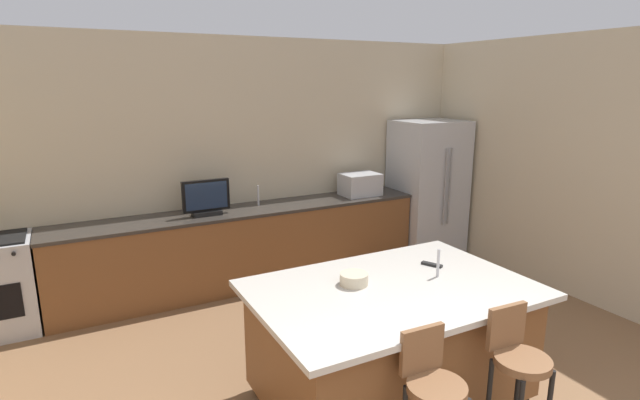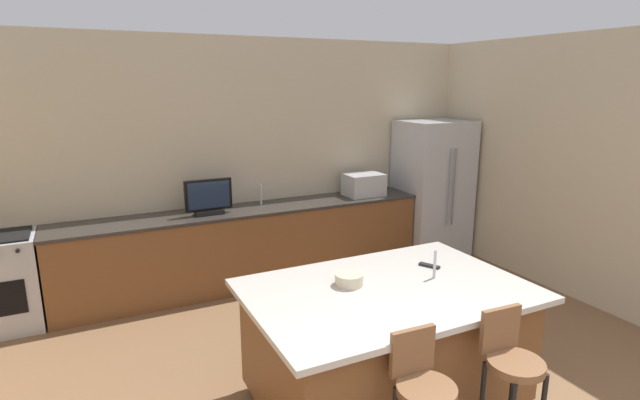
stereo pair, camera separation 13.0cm
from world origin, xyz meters
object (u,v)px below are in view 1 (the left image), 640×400
refrigerator (427,188)px  tv_monitor (206,199)px  kitchen_island (390,343)px  tv_remote (432,264)px  bar_stool_left (432,399)px  bar_stool_right (517,372)px  microwave (360,184)px  fruit_bowl (354,279)px

refrigerator → tv_monitor: 3.08m
kitchen_island → tv_remote: bearing=20.5°
tv_monitor → bar_stool_left: size_ratio=0.53×
refrigerator → tv_monitor: size_ratio=3.57×
kitchen_island → bar_stool_right: size_ratio=2.00×
kitchen_island → tv_remote: (0.53, 0.20, 0.46)m
refrigerator → bar_stool_right: size_ratio=1.83×
bar_stool_right → refrigerator: bearing=61.3°
tv_monitor → kitchen_island: bearing=-75.2°
microwave → bar_stool_right: microwave is taller
refrigerator → kitchen_island: bearing=-133.8°
bar_stool_left → bar_stool_right: (0.62, -0.06, 0.02)m
microwave → refrigerator: bearing=-4.0°
tv_monitor → tv_remote: (1.20, -2.33, -0.18)m
kitchen_island → refrigerator: refrigerator is taller
refrigerator → microwave: (-1.05, 0.07, 0.14)m
refrigerator → bar_stool_left: size_ratio=1.88×
microwave → tv_monitor: tv_monitor is taller
bar_stool_left → fruit_bowl: bearing=88.4°
kitchen_island → fruit_bowl: 0.56m
bar_stool_left → fruit_bowl: (0.06, 0.97, 0.36)m
kitchen_island → tv_monitor: bearing=104.8°
kitchen_island → refrigerator: (2.41, 2.51, 0.46)m
refrigerator → bar_stool_left: (-2.69, -3.31, -0.33)m
kitchen_island → bar_stool_left: bar_stool_left is taller
refrigerator → tv_monitor: (-3.08, 0.02, 0.18)m
tv_monitor → tv_remote: 2.63m
refrigerator → fruit_bowl: bearing=-138.3°
kitchen_island → tv_monitor: tv_monitor is taller
bar_stool_right → fruit_bowl: bearing=121.5°
tv_monitor → microwave: bearing=1.5°
tv_monitor → bar_stool_left: (0.38, -3.33, -0.51)m
kitchen_island → bar_stool_left: (-0.29, -0.80, 0.13)m
bar_stool_left → bar_stool_right: 0.62m
kitchen_island → bar_stool_right: bearing=-68.6°
refrigerator → bar_stool_right: bearing=-121.6°
fruit_bowl → tv_remote: bearing=2.2°
kitchen_island → tv_monitor: 2.69m
microwave → tv_remote: 2.52m
bar_stool_right → tv_monitor: bearing=109.4°
bar_stool_right → fruit_bowl: (-0.56, 1.02, 0.35)m
kitchen_island → tv_monitor: (-0.67, 2.53, 0.64)m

